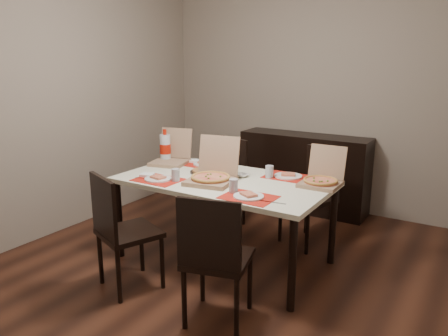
{
  "coord_description": "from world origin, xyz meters",
  "views": [
    {
      "loc": [
        1.84,
        -2.95,
        1.77
      ],
      "look_at": [
        -0.07,
        0.12,
        0.85
      ],
      "focal_mm": 35.0,
      "sensor_mm": 36.0,
      "label": 1
    }
  ],
  "objects_px": {
    "chair_near_right": "(215,255)",
    "chair_far_right": "(313,192)",
    "dining_table": "(224,187)",
    "chair_far_left": "(226,177)",
    "sideboard": "(303,172)",
    "chair_near_left": "(120,228)",
    "soda_bottle": "(165,148)",
    "pizza_box_center": "(212,175)",
    "dip_bowl": "(242,175)"
  },
  "relations": [
    {
      "from": "sideboard",
      "to": "chair_far_left",
      "type": "bearing_deg",
      "value": -122.6
    },
    {
      "from": "dip_bowl",
      "to": "soda_bottle",
      "type": "bearing_deg",
      "value": 174.35
    },
    {
      "from": "sideboard",
      "to": "soda_bottle",
      "type": "bearing_deg",
      "value": -122.99
    },
    {
      "from": "sideboard",
      "to": "pizza_box_center",
      "type": "bearing_deg",
      "value": -93.64
    },
    {
      "from": "sideboard",
      "to": "dip_bowl",
      "type": "xyz_separation_m",
      "value": [
        0.02,
        -1.51,
        0.31
      ]
    },
    {
      "from": "dining_table",
      "to": "chair_near_right",
      "type": "relative_size",
      "value": 1.94
    },
    {
      "from": "dining_table",
      "to": "chair_near_left",
      "type": "height_order",
      "value": "chair_near_left"
    },
    {
      "from": "dining_table",
      "to": "chair_near_right",
      "type": "bearing_deg",
      "value": -61.6
    },
    {
      "from": "soda_bottle",
      "to": "pizza_box_center",
      "type": "bearing_deg",
      "value": -24.61
    },
    {
      "from": "dip_bowl",
      "to": "pizza_box_center",
      "type": "bearing_deg",
      "value": -115.5
    },
    {
      "from": "chair_far_right",
      "to": "chair_near_right",
      "type": "bearing_deg",
      "value": -91.79
    },
    {
      "from": "chair_near_right",
      "to": "soda_bottle",
      "type": "height_order",
      "value": "soda_bottle"
    },
    {
      "from": "dining_table",
      "to": "pizza_box_center",
      "type": "bearing_deg",
      "value": -106.98
    },
    {
      "from": "chair_far_left",
      "to": "soda_bottle",
      "type": "bearing_deg",
      "value": -123.58
    },
    {
      "from": "chair_near_right",
      "to": "chair_far_right",
      "type": "distance_m",
      "value": 1.67
    },
    {
      "from": "chair_near_right",
      "to": "chair_far_right",
      "type": "xyz_separation_m",
      "value": [
        0.05,
        1.66,
        0.0
      ]
    },
    {
      "from": "chair_far_left",
      "to": "dip_bowl",
      "type": "distance_m",
      "value": 0.9
    },
    {
      "from": "chair_near_left",
      "to": "chair_far_left",
      "type": "xyz_separation_m",
      "value": [
        -0.07,
        1.65,
        0.0
      ]
    },
    {
      "from": "chair_far_left",
      "to": "chair_far_right",
      "type": "xyz_separation_m",
      "value": [
        1.0,
        0.0,
        0.0
      ]
    },
    {
      "from": "sideboard",
      "to": "chair_near_left",
      "type": "bearing_deg",
      "value": -100.78
    },
    {
      "from": "sideboard",
      "to": "dining_table",
      "type": "xyz_separation_m",
      "value": [
        -0.07,
        -1.66,
        0.23
      ]
    },
    {
      "from": "chair_far_left",
      "to": "chair_far_right",
      "type": "height_order",
      "value": "same"
    },
    {
      "from": "chair_near_left",
      "to": "chair_far_right",
      "type": "xyz_separation_m",
      "value": [
        0.92,
        1.65,
        0.0
      ]
    },
    {
      "from": "chair_far_right",
      "to": "pizza_box_center",
      "type": "height_order",
      "value": "pizza_box_center"
    },
    {
      "from": "dining_table",
      "to": "chair_near_left",
      "type": "bearing_deg",
      "value": -115.31
    },
    {
      "from": "sideboard",
      "to": "dining_table",
      "type": "distance_m",
      "value": 1.67
    },
    {
      "from": "pizza_box_center",
      "to": "soda_bottle",
      "type": "bearing_deg",
      "value": 155.39
    },
    {
      "from": "chair_far_left",
      "to": "pizza_box_center",
      "type": "height_order",
      "value": "pizza_box_center"
    },
    {
      "from": "chair_far_left",
      "to": "soda_bottle",
      "type": "height_order",
      "value": "soda_bottle"
    },
    {
      "from": "chair_near_right",
      "to": "pizza_box_center",
      "type": "height_order",
      "value": "pizza_box_center"
    },
    {
      "from": "chair_near_right",
      "to": "dip_bowl",
      "type": "height_order",
      "value": "chair_near_right"
    },
    {
      "from": "pizza_box_center",
      "to": "chair_far_right",
      "type": "bearing_deg",
      "value": 58.84
    },
    {
      "from": "dining_table",
      "to": "chair_far_left",
      "type": "xyz_separation_m",
      "value": [
        -0.48,
        0.8,
        -0.17
      ]
    },
    {
      "from": "chair_near_right",
      "to": "pizza_box_center",
      "type": "bearing_deg",
      "value": 124.41
    },
    {
      "from": "chair_far_right",
      "to": "pizza_box_center",
      "type": "distance_m",
      "value": 1.12
    },
    {
      "from": "chair_far_left",
      "to": "dining_table",
      "type": "bearing_deg",
      "value": -59.09
    },
    {
      "from": "dip_bowl",
      "to": "chair_far_left",
      "type": "bearing_deg",
      "value": 131.4
    },
    {
      "from": "dining_table",
      "to": "soda_bottle",
      "type": "relative_size",
      "value": 5.48
    },
    {
      "from": "dining_table",
      "to": "dip_bowl",
      "type": "height_order",
      "value": "dip_bowl"
    },
    {
      "from": "chair_near_left",
      "to": "chair_near_right",
      "type": "bearing_deg",
      "value": -0.92
    },
    {
      "from": "sideboard",
      "to": "chair_near_right",
      "type": "bearing_deg",
      "value": -81.13
    },
    {
      "from": "pizza_box_center",
      "to": "soda_bottle",
      "type": "distance_m",
      "value": 0.89
    },
    {
      "from": "chair_near_right",
      "to": "chair_far_left",
      "type": "height_order",
      "value": "same"
    },
    {
      "from": "sideboard",
      "to": "dining_table",
      "type": "relative_size",
      "value": 0.83
    },
    {
      "from": "sideboard",
      "to": "soda_bottle",
      "type": "height_order",
      "value": "soda_bottle"
    },
    {
      "from": "chair_near_right",
      "to": "soda_bottle",
      "type": "bearing_deg",
      "value": 139.8
    },
    {
      "from": "chair_far_right",
      "to": "pizza_box_center",
      "type": "xyz_separation_m",
      "value": [
        -0.56,
        -0.92,
        0.3
      ]
    },
    {
      "from": "dip_bowl",
      "to": "chair_far_right",
      "type": "bearing_deg",
      "value": 56.61
    },
    {
      "from": "chair_near_left",
      "to": "soda_bottle",
      "type": "height_order",
      "value": "soda_bottle"
    },
    {
      "from": "dining_table",
      "to": "soda_bottle",
      "type": "xyz_separation_m",
      "value": [
        -0.84,
        0.24,
        0.21
      ]
    }
  ]
}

